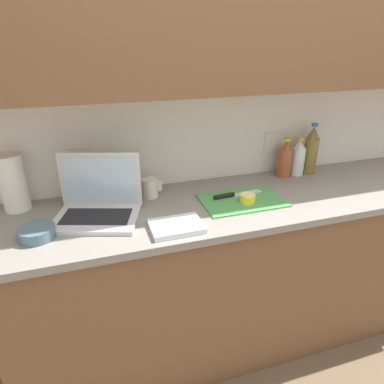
{
  "coord_description": "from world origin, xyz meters",
  "views": [
    {
      "loc": [
        -0.79,
        -1.4,
        1.66
      ],
      "look_at": [
        -0.35,
        -0.01,
        0.99
      ],
      "focal_mm": 32.0,
      "sensor_mm": 36.0,
      "label": 1
    }
  ],
  "objects_px": {
    "bottle_water_clear": "(285,159)",
    "bowl_white": "(37,233)",
    "bottle_green_soda": "(311,151)",
    "paper_towel_roll": "(13,183)",
    "bottle_oil_tall": "(298,158)",
    "lemon_half_cut": "(247,198)",
    "measuring_cup": "(150,188)",
    "cutting_board": "(242,200)",
    "knife": "(230,195)",
    "laptop": "(98,202)"
  },
  "relations": [
    {
      "from": "bottle_water_clear",
      "to": "bowl_white",
      "type": "height_order",
      "value": "bottle_water_clear"
    },
    {
      "from": "bottle_water_clear",
      "to": "bottle_green_soda",
      "type": "bearing_deg",
      "value": 0.0
    },
    {
      "from": "bottle_water_clear",
      "to": "paper_towel_roll",
      "type": "height_order",
      "value": "paper_towel_roll"
    },
    {
      "from": "bottle_oil_tall",
      "to": "bottle_water_clear",
      "type": "distance_m",
      "value": 0.09
    },
    {
      "from": "lemon_half_cut",
      "to": "bottle_green_soda",
      "type": "relative_size",
      "value": 0.26
    },
    {
      "from": "lemon_half_cut",
      "to": "bottle_oil_tall",
      "type": "height_order",
      "value": "bottle_oil_tall"
    },
    {
      "from": "bottle_oil_tall",
      "to": "bottle_water_clear",
      "type": "height_order",
      "value": "bottle_water_clear"
    },
    {
      "from": "paper_towel_roll",
      "to": "bottle_oil_tall",
      "type": "bearing_deg",
      "value": -0.43
    },
    {
      "from": "bowl_white",
      "to": "paper_towel_roll",
      "type": "distance_m",
      "value": 0.34
    },
    {
      "from": "measuring_cup",
      "to": "paper_towel_roll",
      "type": "height_order",
      "value": "paper_towel_roll"
    },
    {
      "from": "cutting_board",
      "to": "knife",
      "type": "relative_size",
      "value": 1.5
    },
    {
      "from": "bottle_oil_tall",
      "to": "paper_towel_roll",
      "type": "height_order",
      "value": "paper_towel_roll"
    },
    {
      "from": "bottle_oil_tall",
      "to": "measuring_cup",
      "type": "relative_size",
      "value": 2.21
    },
    {
      "from": "measuring_cup",
      "to": "bowl_white",
      "type": "bearing_deg",
      "value": -154.3
    },
    {
      "from": "paper_towel_roll",
      "to": "lemon_half_cut",
      "type": "bearing_deg",
      "value": -14.56
    },
    {
      "from": "lemon_half_cut",
      "to": "bottle_oil_tall",
      "type": "relative_size",
      "value": 0.34
    },
    {
      "from": "bottle_green_soda",
      "to": "lemon_half_cut",
      "type": "bearing_deg",
      "value": -153.48
    },
    {
      "from": "laptop",
      "to": "cutting_board",
      "type": "distance_m",
      "value": 0.69
    },
    {
      "from": "bottle_oil_tall",
      "to": "paper_towel_roll",
      "type": "xyz_separation_m",
      "value": [
        -1.5,
        0.01,
        0.03
      ]
    },
    {
      "from": "bottle_green_soda",
      "to": "bottle_water_clear",
      "type": "distance_m",
      "value": 0.17
    },
    {
      "from": "cutting_board",
      "to": "bottle_oil_tall",
      "type": "distance_m",
      "value": 0.52
    },
    {
      "from": "bottle_green_soda",
      "to": "paper_towel_roll",
      "type": "bearing_deg",
      "value": 179.6
    },
    {
      "from": "laptop",
      "to": "bottle_green_soda",
      "type": "distance_m",
      "value": 1.23
    },
    {
      "from": "knife",
      "to": "bottle_green_soda",
      "type": "distance_m",
      "value": 0.62
    },
    {
      "from": "knife",
      "to": "bottle_water_clear",
      "type": "relative_size",
      "value": 1.18
    },
    {
      "from": "cutting_board",
      "to": "bottle_oil_tall",
      "type": "relative_size",
      "value": 1.8
    },
    {
      "from": "knife",
      "to": "bottle_oil_tall",
      "type": "relative_size",
      "value": 1.2
    },
    {
      "from": "knife",
      "to": "bottle_green_soda",
      "type": "height_order",
      "value": "bottle_green_soda"
    },
    {
      "from": "lemon_half_cut",
      "to": "bowl_white",
      "type": "distance_m",
      "value": 0.95
    },
    {
      "from": "bottle_water_clear",
      "to": "paper_towel_roll",
      "type": "bearing_deg",
      "value": 179.55
    },
    {
      "from": "cutting_board",
      "to": "bottle_water_clear",
      "type": "height_order",
      "value": "bottle_water_clear"
    },
    {
      "from": "bottle_oil_tall",
      "to": "bowl_white",
      "type": "relative_size",
      "value": 1.55
    },
    {
      "from": "bottle_green_soda",
      "to": "bottle_oil_tall",
      "type": "bearing_deg",
      "value": 180.0
    },
    {
      "from": "laptop",
      "to": "cutting_board",
      "type": "height_order",
      "value": "laptop"
    },
    {
      "from": "bottle_water_clear",
      "to": "cutting_board",
      "type": "bearing_deg",
      "value": -147.79
    },
    {
      "from": "knife",
      "to": "lemon_half_cut",
      "type": "bearing_deg",
      "value": -60.32
    },
    {
      "from": "bottle_water_clear",
      "to": "bowl_white",
      "type": "relative_size",
      "value": 1.58
    },
    {
      "from": "lemon_half_cut",
      "to": "bottle_green_soda",
      "type": "bearing_deg",
      "value": 26.52
    },
    {
      "from": "lemon_half_cut",
      "to": "paper_towel_roll",
      "type": "height_order",
      "value": "paper_towel_roll"
    },
    {
      "from": "bottle_oil_tall",
      "to": "paper_towel_roll",
      "type": "relative_size",
      "value": 0.84
    },
    {
      "from": "bottle_green_soda",
      "to": "bowl_white",
      "type": "xyz_separation_m",
      "value": [
        -1.47,
        -0.29,
        -0.11
      ]
    },
    {
      "from": "bottle_oil_tall",
      "to": "bottle_water_clear",
      "type": "relative_size",
      "value": 0.98
    },
    {
      "from": "cutting_board",
      "to": "paper_towel_roll",
      "type": "height_order",
      "value": "paper_towel_roll"
    },
    {
      "from": "cutting_board",
      "to": "measuring_cup",
      "type": "height_order",
      "value": "measuring_cup"
    },
    {
      "from": "bottle_water_clear",
      "to": "bowl_white",
      "type": "xyz_separation_m",
      "value": [
        -1.3,
        -0.29,
        -0.08
      ]
    },
    {
      "from": "bowl_white",
      "to": "bottle_green_soda",
      "type": "bearing_deg",
      "value": 11.13
    },
    {
      "from": "knife",
      "to": "paper_towel_roll",
      "type": "xyz_separation_m",
      "value": [
        -1.0,
        0.19,
        0.12
      ]
    },
    {
      "from": "laptop",
      "to": "bottle_green_soda",
      "type": "height_order",
      "value": "bottle_green_soda"
    },
    {
      "from": "cutting_board",
      "to": "paper_towel_roll",
      "type": "distance_m",
      "value": 1.08
    },
    {
      "from": "lemon_half_cut",
      "to": "bottle_oil_tall",
      "type": "distance_m",
      "value": 0.52
    }
  ]
}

